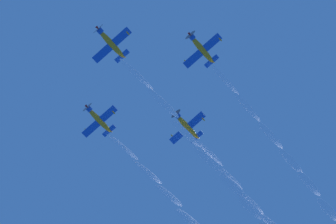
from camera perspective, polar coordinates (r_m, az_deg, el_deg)
name	(u,v)px	position (r m, az deg, el deg)	size (l,w,h in m)	color
airplane_lead	(110,43)	(86.80, -6.71, 8.00)	(7.37, 8.03, 3.00)	orange
airplane_left_wingman	(201,49)	(88.82, 3.89, 7.38)	(7.37, 8.01, 3.05)	orange
airplane_right_wingman	(98,119)	(95.08, -8.10, -0.85)	(7.38, 8.01, 3.18)	orange
airplane_slot_tail	(186,126)	(93.62, 2.14, -1.60)	(7.38, 7.95, 3.32)	orange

